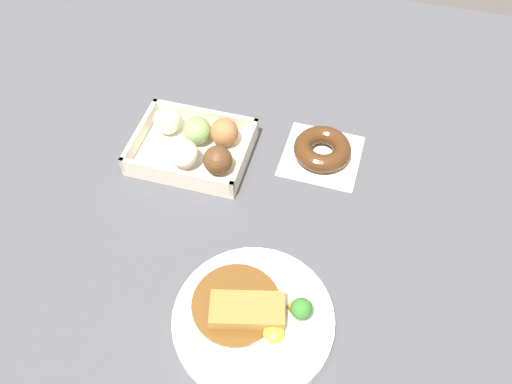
# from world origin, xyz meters

# --- Properties ---
(ground_plane) EXTENTS (1.60, 1.60, 0.00)m
(ground_plane) POSITION_xyz_m (0.00, 0.00, 0.00)
(ground_plane) COLOR #4C4C51
(curry_plate) EXTENTS (0.24, 0.24, 0.06)m
(curry_plate) POSITION_xyz_m (-0.06, 0.12, 0.01)
(curry_plate) COLOR white
(curry_plate) RESTS_ON ground_plane
(donut_box) EXTENTS (0.21, 0.17, 0.07)m
(donut_box) POSITION_xyz_m (0.14, -0.17, 0.03)
(donut_box) COLOR beige
(donut_box) RESTS_ON ground_plane
(chocolate_ring_donut) EXTENTS (0.15, 0.15, 0.04)m
(chocolate_ring_donut) POSITION_xyz_m (-0.09, -0.23, 0.02)
(chocolate_ring_donut) COLOR white
(chocolate_ring_donut) RESTS_ON ground_plane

